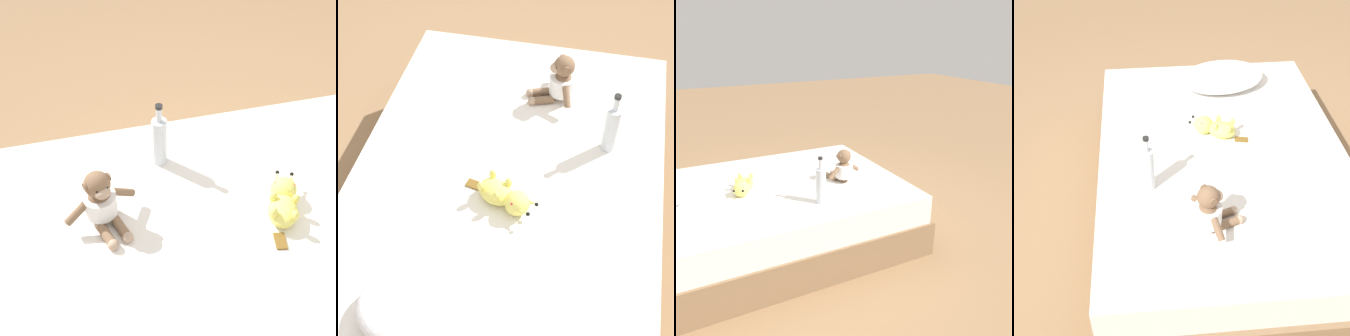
{
  "view_description": "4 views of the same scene",
  "coord_description": "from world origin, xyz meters",
  "views": [
    {
      "loc": [
        0.94,
        -0.55,
        1.78
      ],
      "look_at": [
        -0.23,
        -0.26,
        0.55
      ],
      "focal_mm": 48.29,
      "sensor_mm": 36.0,
      "label": 1
    },
    {
      "loc": [
        -0.29,
        1.35,
        2.08
      ],
      "look_at": [
        0.0,
        0.0,
        0.47
      ],
      "focal_mm": 55.64,
      "sensor_mm": 36.0,
      "label": 2
    },
    {
      "loc": [
        -2.33,
        0.57,
        1.43
      ],
      "look_at": [
        -0.15,
        -0.53,
        0.52
      ],
      "focal_mm": 40.11,
      "sensor_mm": 36.0,
      "label": 3
    },
    {
      "loc": [
        -0.39,
        -1.89,
        1.94
      ],
      "look_at": [
        -0.24,
        -0.25,
        0.53
      ],
      "focal_mm": 49.91,
      "sensor_mm": 36.0,
      "label": 4
    }
  ],
  "objects": [
    {
      "name": "ground_plane",
      "position": [
        0.0,
        0.0,
        0.0
      ],
      "size": [
        16.0,
        16.0,
        0.0
      ],
      "primitive_type": "plane",
      "color": "#93704C"
    },
    {
      "name": "bed",
      "position": [
        0.0,
        0.0,
        0.21
      ],
      "size": [
        1.32,
        1.9,
        0.42
      ],
      "color": "#846647",
      "rests_on": "ground_plane"
    },
    {
      "name": "plush_monkey",
      "position": [
        -0.14,
        -0.53,
        0.52
      ],
      "size": [
        0.25,
        0.28,
        0.24
      ],
      "color": "brown",
      "rests_on": "bed"
    },
    {
      "name": "plush_yellow_creature",
      "position": [
        -0.03,
        0.14,
        0.47
      ],
      "size": [
        0.32,
        0.19,
        0.1
      ],
      "color": "#EAE066",
      "rests_on": "bed"
    },
    {
      "name": "glass_bottle",
      "position": [
        -0.4,
        -0.25,
        0.54
      ],
      "size": [
        0.06,
        0.06,
        0.3
      ],
      "color": "silver",
      "rests_on": "bed"
    }
  ]
}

